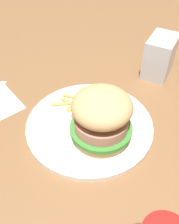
# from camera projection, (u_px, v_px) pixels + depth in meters

# --- Properties ---
(ground_plane) EXTENTS (1.60, 1.60, 0.00)m
(ground_plane) POSITION_uv_depth(u_px,v_px,m) (78.00, 130.00, 0.49)
(ground_plane) COLOR brown
(plate) EXTENTS (0.25, 0.25, 0.01)m
(plate) POSITION_uv_depth(u_px,v_px,m) (90.00, 125.00, 0.50)
(plate) COLOR silver
(plate) RESTS_ON ground_plane
(sandwich) EXTENTS (0.11, 0.11, 0.10)m
(sandwich) POSITION_uv_depth(u_px,v_px,m) (102.00, 117.00, 0.43)
(sandwich) COLOR tan
(sandwich) RESTS_ON plate
(fries_pile) EXTENTS (0.09, 0.09, 0.01)m
(fries_pile) POSITION_uv_depth(u_px,v_px,m) (80.00, 103.00, 0.53)
(fries_pile) COLOR gold
(fries_pile) RESTS_ON plate
(napkin_dispenser) EXTENTS (0.09, 0.11, 0.10)m
(napkin_dispenser) POSITION_uv_depth(u_px,v_px,m) (160.00, 56.00, 0.60)
(napkin_dispenser) COLOR #B7BABF
(napkin_dispenser) RESTS_ON ground_plane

